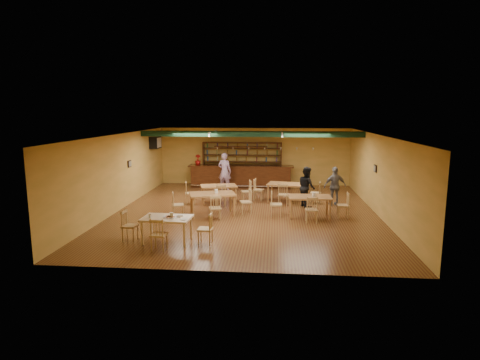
# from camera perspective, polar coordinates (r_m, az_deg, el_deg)

# --- Properties ---
(floor) EXTENTS (12.00, 12.00, 0.00)m
(floor) POSITION_cam_1_polar(r_m,az_deg,el_deg) (15.83, 0.82, -4.49)
(floor) COLOR #522917
(floor) RESTS_ON ground
(ceiling_beam) EXTENTS (10.00, 0.30, 0.25)m
(ceiling_beam) POSITION_cam_1_polar(r_m,az_deg,el_deg) (18.17, 1.51, 6.51)
(ceiling_beam) COLOR black
(ceiling_beam) RESTS_ON ceiling
(track_rail_left) EXTENTS (0.05, 2.50, 0.05)m
(track_rail_left) POSITION_cam_1_polar(r_m,az_deg,el_deg) (18.96, -3.86, 6.84)
(track_rail_left) COLOR silver
(track_rail_left) RESTS_ON ceiling
(track_rail_right) EXTENTS (0.05, 2.50, 0.05)m
(track_rail_right) POSITION_cam_1_polar(r_m,az_deg,el_deg) (18.73, 5.93, 6.77)
(track_rail_right) COLOR silver
(track_rail_right) RESTS_ON ceiling
(ac_unit) EXTENTS (0.34, 0.70, 0.48)m
(ac_unit) POSITION_cam_1_polar(r_m,az_deg,el_deg) (20.45, -11.86, 5.21)
(ac_unit) COLOR silver
(ac_unit) RESTS_ON wall_left
(picture_left) EXTENTS (0.04, 0.34, 0.28)m
(picture_left) POSITION_cam_1_polar(r_m,az_deg,el_deg) (17.55, -15.33, 2.22)
(picture_left) COLOR black
(picture_left) RESTS_ON wall_left
(picture_right) EXTENTS (0.04, 0.34, 0.28)m
(picture_right) POSITION_cam_1_polar(r_m,az_deg,el_deg) (16.41, 18.56, 1.56)
(picture_right) COLOR black
(picture_right) RESTS_ON wall_right
(bar_counter) EXTENTS (5.37, 0.85, 1.13)m
(bar_counter) POSITION_cam_1_polar(r_m,az_deg,el_deg) (20.80, 0.14, 0.53)
(bar_counter) COLOR black
(bar_counter) RESTS_ON ground
(back_bar_hutch) EXTENTS (4.16, 0.40, 2.28)m
(back_bar_hutch) POSITION_cam_1_polar(r_m,az_deg,el_deg) (21.34, 0.28, 2.32)
(back_bar_hutch) COLOR black
(back_bar_hutch) RESTS_ON ground
(poinsettia) EXTENTS (0.38, 0.38, 0.54)m
(poinsettia) POSITION_cam_1_polar(r_m,az_deg,el_deg) (20.99, -5.97, 2.86)
(poinsettia) COLOR #A5130F
(poinsettia) RESTS_ON bar_counter
(dining_table_a) EXTENTS (1.69, 1.26, 0.76)m
(dining_table_a) POSITION_cam_1_polar(r_m,az_deg,el_deg) (17.29, -3.02, -2.00)
(dining_table_a) COLOR #9F6838
(dining_table_a) RESTS_ON ground
(dining_table_b) EXTENTS (1.75, 1.24, 0.80)m
(dining_table_b) POSITION_cam_1_polar(r_m,az_deg,el_deg) (17.58, 6.57, -1.78)
(dining_table_b) COLOR #9F6838
(dining_table_b) RESTS_ON ground
(dining_table_c) EXTENTS (1.90, 1.44, 0.84)m
(dining_table_c) POSITION_cam_1_polar(r_m,az_deg,el_deg) (15.26, -3.92, -3.43)
(dining_table_c) COLOR #9F6838
(dining_table_c) RESTS_ON ground
(dining_table_d) EXTENTS (1.58, 0.97, 0.78)m
(dining_table_d) POSITION_cam_1_polar(r_m,az_deg,el_deg) (15.20, 9.76, -3.72)
(dining_table_d) COLOR #9F6838
(dining_table_d) RESTS_ON ground
(near_table) EXTENTS (1.48, 1.00, 0.77)m
(near_table) POSITION_cam_1_polar(r_m,az_deg,el_deg) (12.34, -10.25, -6.91)
(near_table) COLOR beige
(near_table) RESTS_ON ground
(pizza_tray) EXTENTS (0.40, 0.40, 0.01)m
(pizza_tray) POSITION_cam_1_polar(r_m,az_deg,el_deg) (12.21, -9.84, -5.17)
(pizza_tray) COLOR silver
(pizza_tray) RESTS_ON near_table
(parmesan_shaker) EXTENTS (0.08, 0.08, 0.11)m
(parmesan_shaker) POSITION_cam_1_polar(r_m,az_deg,el_deg) (12.21, -12.60, -5.04)
(parmesan_shaker) COLOR #EAE5C6
(parmesan_shaker) RESTS_ON near_table
(napkin_stack) EXTENTS (0.20, 0.15, 0.03)m
(napkin_stack) POSITION_cam_1_polar(r_m,az_deg,el_deg) (12.34, -8.45, -4.94)
(napkin_stack) COLOR white
(napkin_stack) RESTS_ON near_table
(pizza_server) EXTENTS (0.32, 0.24, 0.00)m
(pizza_server) POSITION_cam_1_polar(r_m,az_deg,el_deg) (12.22, -9.08, -5.10)
(pizza_server) COLOR silver
(pizza_server) RESTS_ON pizza_tray
(side_plate) EXTENTS (0.23, 0.23, 0.01)m
(side_plate) POSITION_cam_1_polar(r_m,az_deg,el_deg) (11.91, -7.94, -5.51)
(side_plate) COLOR white
(side_plate) RESTS_ON near_table
(patron_bar) EXTENTS (0.77, 0.60, 1.86)m
(patron_bar) POSITION_cam_1_polar(r_m,az_deg,el_deg) (20.01, -2.19, 1.22)
(patron_bar) COLOR purple
(patron_bar) RESTS_ON ground
(patron_right_a) EXTENTS (0.85, 0.96, 1.65)m
(patron_right_a) POSITION_cam_1_polar(r_m,az_deg,el_deg) (16.76, 9.40, -0.93)
(patron_right_a) COLOR black
(patron_right_a) RESTS_ON ground
(patron_right_b) EXTENTS (1.01, 0.60, 1.61)m
(patron_right_b) POSITION_cam_1_polar(r_m,az_deg,el_deg) (17.20, 13.26, -0.85)
(patron_right_b) COLOR slate
(patron_right_b) RESTS_ON ground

